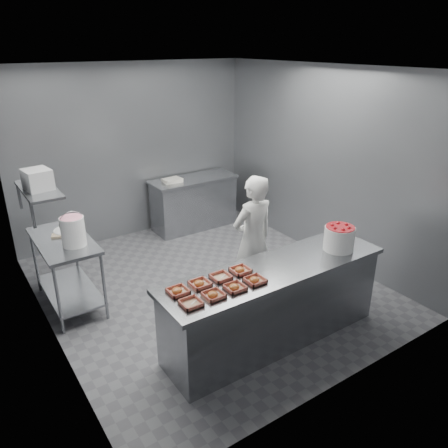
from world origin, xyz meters
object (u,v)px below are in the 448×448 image
Objects in this scene: back_counter at (194,203)px; tray_5 at (200,284)px; tray_4 at (178,291)px; glaze_bucket at (73,231)px; service_counter at (274,304)px; tray_2 at (235,287)px; tray_0 at (191,303)px; strawberry_tub at (339,237)px; tray_7 at (240,270)px; tray_1 at (213,295)px; worker at (253,240)px; tray_3 at (255,280)px; prep_table at (66,262)px; tray_6 at (221,277)px; appliance at (37,179)px.

back_counter is 8.01× the size of tray_5.
glaze_bucket is (-0.49, 1.58, 0.16)m from tray_4.
service_counter and back_counter have the same top height.
tray_4 and tray_5 have the same top height.
tray_0 is at bearing 180.00° from tray_2.
service_counter is at bearing 175.37° from strawberry_tub.
tray_5 is 1.00× the size of tray_7.
tray_4 is at bearing 134.66° from tray_1.
tray_7 is at bearing 26.84° from tray_1.
glaze_bucket is at bearing 117.92° from tray_2.
tray_7 is 0.11× the size of worker.
strawberry_tub reaches higher than tray_3.
worker reaches higher than strawberry_tub.
worker is (1.17, 0.70, -0.11)m from tray_5.
glaze_bucket is (-0.73, 1.58, 0.16)m from tray_5.
glaze_bucket is at bearing 127.34° from tray_7.
worker reaches higher than prep_table.
glaze_bucket reaches higher than tray_5.
service_counter is 0.95m from worker.
tray_4 is 0.11× the size of worker.
tray_0 is 0.56× the size of strawberry_tub.
tray_3 is 2.19m from glaze_bucket.
tray_3 is 1.00× the size of tray_7.
tray_4 is (-0.24, 0.24, 0.00)m from tray_1.
strawberry_tub is (-0.04, -3.32, 0.60)m from back_counter.
tray_7 is (0.72, 0.24, 0.00)m from tray_0.
tray_1 is 1.51m from worker.
prep_table is 2.88× the size of glaze_bucket.
tray_1 is at bearing -135.02° from tray_6.
tray_2 is at bearing -168.70° from service_counter.
tray_1 is 1.71m from strawberry_tub.
prep_table is at bearing -33.09° from worker.
appliance is (-1.82, 1.91, 1.22)m from service_counter.
appliance is at bearing 118.53° from tray_5.
glaze_bucket reaches higher than tray_4.
back_counter is 8.01× the size of tray_4.
tray_6 is 0.24m from tray_7.
appliance is (-2.15, 1.09, 0.86)m from worker.
tray_4 is 0.63× the size of appliance.
tray_2 is 1.33m from worker.
tray_4 is 1.00× the size of tray_6.
tray_5 reaches higher than tray_6.
worker is 4.85× the size of strawberry_tub.
tray_7 is (0.24, 0.24, 0.00)m from tray_2.
strawberry_tub reaches higher than tray_2.
tray_7 is 0.45× the size of glaze_bucket.
tray_0 is 0.11× the size of worker.
tray_3 is 1.00× the size of tray_6.
tray_1 is (-1.75, -3.37, 0.47)m from back_counter.
tray_5 is 1.37m from worker.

